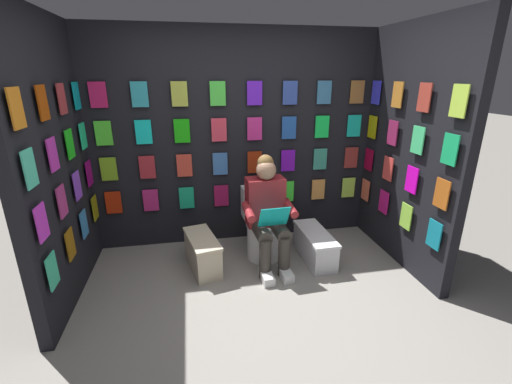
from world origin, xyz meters
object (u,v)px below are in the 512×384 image
at_px(toilet, 262,228).
at_px(comic_longbox_far, 203,253).
at_px(person_reading, 268,213).
at_px(comic_longbox_near, 315,245).

bearing_deg(toilet, comic_longbox_far, 12.55).
bearing_deg(toilet, person_reading, 89.59).
xyz_separation_m(person_reading, comic_longbox_far, (0.70, -0.03, -0.42)).
distance_m(comic_longbox_near, comic_longbox_far, 1.24).
bearing_deg(person_reading, comic_longbox_near, 177.12).
bearing_deg(toilet, comic_longbox_near, 154.81).
bearing_deg(comic_longbox_far, toilet, -176.39).
xyz_separation_m(comic_longbox_near, comic_longbox_far, (1.24, -0.03, 0.02)).
bearing_deg(comic_longbox_far, comic_longbox_near, 166.50).
relative_size(toilet, comic_longbox_near, 1.04).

